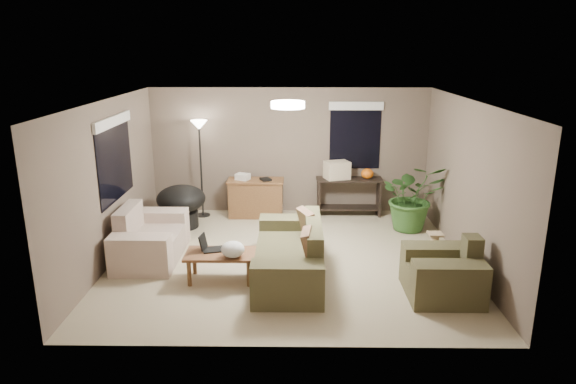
{
  "coord_description": "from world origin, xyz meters",
  "views": [
    {
      "loc": [
        0.1,
        -7.59,
        3.27
      ],
      "look_at": [
        0.0,
        0.2,
        1.05
      ],
      "focal_mm": 32.0,
      "sensor_mm": 36.0,
      "label": 1
    }
  ],
  "objects_px": {
    "coffee_table": "(220,257)",
    "desk": "(256,198)",
    "console_table": "(349,194)",
    "cat_scratching_post": "(434,250)",
    "floor_lamp": "(199,137)",
    "loveseat": "(149,240)",
    "armchair": "(443,275)",
    "main_sofa": "(291,257)",
    "papasan_chair": "(181,203)",
    "houseplant": "(412,204)"
  },
  "relations": [
    {
      "from": "armchair",
      "to": "floor_lamp",
      "type": "distance_m",
      "value": 5.27
    },
    {
      "from": "floor_lamp",
      "to": "houseplant",
      "type": "height_order",
      "value": "floor_lamp"
    },
    {
      "from": "cat_scratching_post",
      "to": "houseplant",
      "type": "bearing_deg",
      "value": 90.89
    },
    {
      "from": "coffee_table",
      "to": "desk",
      "type": "distance_m",
      "value": 2.92
    },
    {
      "from": "armchair",
      "to": "console_table",
      "type": "distance_m",
      "value": 3.57
    },
    {
      "from": "loveseat",
      "to": "floor_lamp",
      "type": "relative_size",
      "value": 0.84
    },
    {
      "from": "loveseat",
      "to": "papasan_chair",
      "type": "relative_size",
      "value": 1.6
    },
    {
      "from": "loveseat",
      "to": "console_table",
      "type": "height_order",
      "value": "loveseat"
    },
    {
      "from": "coffee_table",
      "to": "houseplant",
      "type": "height_order",
      "value": "houseplant"
    },
    {
      "from": "armchair",
      "to": "floor_lamp",
      "type": "height_order",
      "value": "floor_lamp"
    },
    {
      "from": "loveseat",
      "to": "coffee_table",
      "type": "height_order",
      "value": "loveseat"
    },
    {
      "from": "console_table",
      "to": "armchair",
      "type": "bearing_deg",
      "value": -74.88
    },
    {
      "from": "main_sofa",
      "to": "armchair",
      "type": "xyz_separation_m",
      "value": [
        2.06,
        -0.58,
        0.0
      ]
    },
    {
      "from": "desk",
      "to": "coffee_table",
      "type": "bearing_deg",
      "value": -95.85
    },
    {
      "from": "papasan_chair",
      "to": "loveseat",
      "type": "bearing_deg",
      "value": -98.24
    },
    {
      "from": "desk",
      "to": "console_table",
      "type": "relative_size",
      "value": 0.85
    },
    {
      "from": "armchair",
      "to": "console_table",
      "type": "relative_size",
      "value": 0.77
    },
    {
      "from": "loveseat",
      "to": "coffee_table",
      "type": "xyz_separation_m",
      "value": [
        1.25,
        -0.8,
        0.06
      ]
    },
    {
      "from": "loveseat",
      "to": "houseplant",
      "type": "bearing_deg",
      "value": 17.15
    },
    {
      "from": "coffee_table",
      "to": "floor_lamp",
      "type": "relative_size",
      "value": 0.52
    },
    {
      "from": "main_sofa",
      "to": "cat_scratching_post",
      "type": "height_order",
      "value": "main_sofa"
    },
    {
      "from": "loveseat",
      "to": "desk",
      "type": "bearing_deg",
      "value": 53.72
    },
    {
      "from": "main_sofa",
      "to": "armchair",
      "type": "bearing_deg",
      "value": -15.82
    },
    {
      "from": "armchair",
      "to": "desk",
      "type": "xyz_separation_m",
      "value": [
        -2.78,
        3.34,
        0.08
      ]
    },
    {
      "from": "main_sofa",
      "to": "papasan_chair",
      "type": "bearing_deg",
      "value": 134.37
    },
    {
      "from": "loveseat",
      "to": "floor_lamp",
      "type": "distance_m",
      "value": 2.54
    },
    {
      "from": "main_sofa",
      "to": "armchair",
      "type": "relative_size",
      "value": 2.2
    },
    {
      "from": "armchair",
      "to": "floor_lamp",
      "type": "relative_size",
      "value": 0.52
    },
    {
      "from": "console_table",
      "to": "cat_scratching_post",
      "type": "bearing_deg",
      "value": -65.45
    },
    {
      "from": "armchair",
      "to": "loveseat",
      "type": "bearing_deg",
      "value": 164.14
    },
    {
      "from": "coffee_table",
      "to": "floor_lamp",
      "type": "bearing_deg",
      "value": 104.69
    },
    {
      "from": "armchair",
      "to": "houseplant",
      "type": "xyz_separation_m",
      "value": [
        0.13,
        2.61,
        0.2
      ]
    },
    {
      "from": "main_sofa",
      "to": "cat_scratching_post",
      "type": "relative_size",
      "value": 4.4
    },
    {
      "from": "armchair",
      "to": "papasan_chair",
      "type": "xyz_separation_m",
      "value": [
        -4.12,
        2.69,
        0.17
      ]
    },
    {
      "from": "loveseat",
      "to": "desk",
      "type": "distance_m",
      "value": 2.62
    },
    {
      "from": "desk",
      "to": "main_sofa",
      "type": "bearing_deg",
      "value": -75.35
    },
    {
      "from": "main_sofa",
      "to": "papasan_chair",
      "type": "distance_m",
      "value": 2.95
    },
    {
      "from": "floor_lamp",
      "to": "cat_scratching_post",
      "type": "relative_size",
      "value": 3.82
    },
    {
      "from": "floor_lamp",
      "to": "cat_scratching_post",
      "type": "xyz_separation_m",
      "value": [
        4.0,
        -2.29,
        -1.38
      ]
    },
    {
      "from": "coffee_table",
      "to": "cat_scratching_post",
      "type": "height_order",
      "value": "cat_scratching_post"
    },
    {
      "from": "loveseat",
      "to": "houseplant",
      "type": "distance_m",
      "value": 4.67
    },
    {
      "from": "coffee_table",
      "to": "main_sofa",
      "type": "bearing_deg",
      "value": 8.58
    },
    {
      "from": "main_sofa",
      "to": "papasan_chair",
      "type": "height_order",
      "value": "main_sofa"
    },
    {
      "from": "desk",
      "to": "floor_lamp",
      "type": "height_order",
      "value": "floor_lamp"
    },
    {
      "from": "papasan_chair",
      "to": "floor_lamp",
      "type": "height_order",
      "value": "floor_lamp"
    },
    {
      "from": "houseplant",
      "to": "papasan_chair",
      "type": "bearing_deg",
      "value": 178.93
    },
    {
      "from": "desk",
      "to": "papasan_chair",
      "type": "height_order",
      "value": "papasan_chair"
    },
    {
      "from": "coffee_table",
      "to": "floor_lamp",
      "type": "xyz_separation_m",
      "value": [
        -0.77,
        2.92,
        1.24
      ]
    },
    {
      "from": "console_table",
      "to": "floor_lamp",
      "type": "distance_m",
      "value": 3.14
    },
    {
      "from": "cat_scratching_post",
      "to": "main_sofa",
      "type": "bearing_deg",
      "value": -167.85
    }
  ]
}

